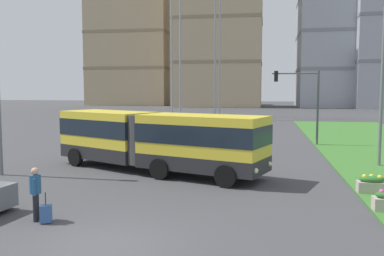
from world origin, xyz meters
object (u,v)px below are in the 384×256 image
at_px(pedestrian_crossing, 35,190).
at_px(apartment_tower_west, 133,36).
at_px(articulated_bus, 155,140).
at_px(apartment_tower_centre, 343,18).
at_px(car_maroon_sedan, 136,131).
at_px(rolling_suitcase, 46,214).
at_px(streetlight_median, 383,74).
at_px(flower_planter_2, 372,184).
at_px(traffic_light_far_right, 302,94).
at_px(apartment_tower_westcentre, 219,23).

distance_m(pedestrian_crossing, apartment_tower_west, 100.70).
relative_size(articulated_bus, apartment_tower_west, 0.33).
bearing_deg(apartment_tower_centre, car_maroon_sedan, -111.59).
bearing_deg(rolling_suitcase, articulated_bus, 81.61).
height_order(car_maroon_sedan, apartment_tower_west, apartment_tower_west).
bearing_deg(apartment_tower_west, car_maroon_sedan, -72.22).
bearing_deg(pedestrian_crossing, streetlight_median, 41.56).
height_order(rolling_suitcase, flower_planter_2, rolling_suitcase).
bearing_deg(articulated_bus, apartment_tower_west, 108.29).
bearing_deg(traffic_light_far_right, apartment_tower_westcentre, 101.45).
xyz_separation_m(streetlight_median, apartment_tower_west, (-40.48, 83.63, 12.79)).
height_order(articulated_bus, apartment_tower_westcentre, apartment_tower_westcentre).
relative_size(car_maroon_sedan, apartment_tower_centre, 0.11).
height_order(pedestrian_crossing, traffic_light_far_right, traffic_light_far_right).
relative_size(car_maroon_sedan, streetlight_median, 0.48).
bearing_deg(articulated_bus, streetlight_median, 16.41).
distance_m(streetlight_median, apartment_tower_westcentre, 78.65).
xyz_separation_m(car_maroon_sedan, flower_planter_2, (14.62, -15.38, -0.33)).
height_order(rolling_suitcase, apartment_tower_west, apartment_tower_west).
xyz_separation_m(articulated_bus, car_maroon_sedan, (-4.82, 12.34, -0.90)).
bearing_deg(traffic_light_far_right, articulated_bus, -125.01).
distance_m(articulated_bus, rolling_suitcase, 8.85).
bearing_deg(car_maroon_sedan, flower_planter_2, -46.45).
xyz_separation_m(articulated_bus, rolling_suitcase, (-1.28, -8.66, -1.34)).
bearing_deg(articulated_bus, flower_planter_2, -17.25).
height_order(car_maroon_sedan, apartment_tower_westcentre, apartment_tower_westcentre).
bearing_deg(articulated_bus, rolling_suitcase, -98.39).
distance_m(pedestrian_crossing, apartment_tower_centre, 96.26).
xyz_separation_m(articulated_bus, apartment_tower_west, (-28.78, 87.07, 16.16)).
bearing_deg(apartment_tower_west, apartment_tower_westcentre, -19.30).
relative_size(pedestrian_crossing, streetlight_median, 0.19).
height_order(car_maroon_sedan, streetlight_median, streetlight_median).
distance_m(car_maroon_sedan, apartment_tower_westcentre, 69.10).
relative_size(articulated_bus, apartment_tower_westcentre, 0.30).
distance_m(car_maroon_sedan, rolling_suitcase, 21.29).
bearing_deg(apartment_tower_west, rolling_suitcase, -73.97).
bearing_deg(articulated_bus, apartment_tower_centre, 74.46).
distance_m(rolling_suitcase, flower_planter_2, 12.41).
height_order(pedestrian_crossing, apartment_tower_centre, apartment_tower_centre).
relative_size(pedestrian_crossing, flower_planter_2, 1.58).
distance_m(flower_planter_2, traffic_light_far_right, 15.28).
bearing_deg(traffic_light_far_right, rolling_suitcase, -114.99).
distance_m(apartment_tower_west, apartment_tower_centre, 52.00).
height_order(car_maroon_sedan, apartment_tower_centre, apartment_tower_centre).
xyz_separation_m(rolling_suitcase, flower_planter_2, (11.07, 5.61, 0.11)).
relative_size(rolling_suitcase, apartment_tower_west, 0.03).
relative_size(flower_planter_2, apartment_tower_centre, 0.03).
xyz_separation_m(streetlight_median, apartment_tower_centre, (11.27, 79.11, 15.33)).
bearing_deg(flower_planter_2, apartment_tower_west, 113.18).
height_order(flower_planter_2, streetlight_median, streetlight_median).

